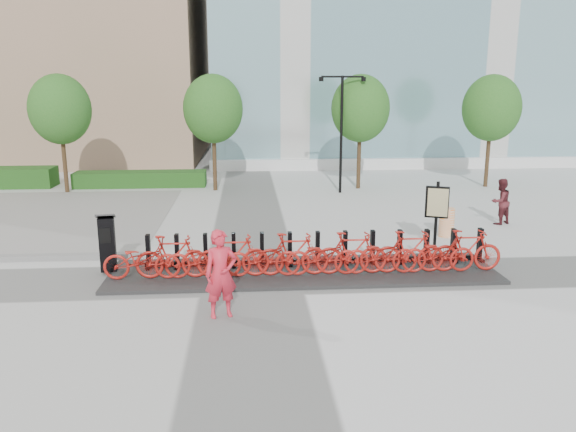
{
  "coord_description": "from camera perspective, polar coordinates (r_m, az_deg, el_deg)",
  "views": [
    {
      "loc": [
        -0.08,
        -13.0,
        4.59
      ],
      "look_at": [
        1.0,
        1.5,
        1.2
      ],
      "focal_mm": 35.0,
      "sensor_mm": 36.0,
      "label": 1
    }
  ],
  "objects": [
    {
      "name": "kiosk",
      "position": [
        14.59,
        -17.88,
        -2.63
      ],
      "size": [
        0.51,
        0.44,
        1.48
      ],
      "rotation": [
        0.0,
        0.0,
        0.15
      ],
      "color": "black",
      "rests_on": "dock_pad"
    },
    {
      "name": "worker_red",
      "position": [
        11.38,
        -6.83,
        -5.86
      ],
      "size": [
        0.75,
        0.59,
        1.81
      ],
      "primitive_type": "imported",
      "rotation": [
        0.0,
        0.0,
        0.27
      ],
      "color": "red",
      "rests_on": "ground"
    },
    {
      "name": "tree_0",
      "position": [
        26.25,
        -22.16,
        9.99
      ],
      "size": [
        2.6,
        2.6,
        5.1
      ],
      "color": "#452F21",
      "rests_on": "ground"
    },
    {
      "name": "tree_1",
      "position": [
        25.07,
        -7.63,
        10.72
      ],
      "size": [
        2.6,
        2.6,
        5.1
      ],
      "color": "#452F21",
      "rests_on": "ground"
    },
    {
      "name": "tree_2",
      "position": [
        25.53,
        7.36,
        10.77
      ],
      "size": [
        2.6,
        2.6,
        5.1
      ],
      "color": "#452F21",
      "rests_on": "ground"
    },
    {
      "name": "map_sign",
      "position": [
        16.31,
        14.9,
        1.08
      ],
      "size": [
        0.63,
        0.33,
        1.98
      ],
      "rotation": [
        0.0,
        0.0,
        -0.38
      ],
      "color": "black",
      "rests_on": "ground"
    },
    {
      "name": "bike_9",
      "position": [
        14.12,
        12.24,
        -3.56
      ],
      "size": [
        1.77,
        0.5,
        1.06
      ],
      "primitive_type": "imported",
      "rotation": [
        0.0,
        0.0,
        1.57
      ],
      "color": "#A41A13",
      "rests_on": "dock_pad"
    },
    {
      "name": "streetlamp",
      "position": [
        24.39,
        5.46,
        9.64
      ],
      "size": [
        2.0,
        0.2,
        5.0
      ],
      "color": "black",
      "rests_on": "ground"
    },
    {
      "name": "bike_0",
      "position": [
        13.8,
        -14.63,
        -4.31
      ],
      "size": [
        1.82,
        0.63,
        0.96
      ],
      "primitive_type": "imported",
      "rotation": [
        0.0,
        0.0,
        1.57
      ],
      "color": "#A41A13",
      "rests_on": "dock_pad"
    },
    {
      "name": "dock_rail_posts",
      "position": [
        14.48,
        3.06,
        -3.28
      ],
      "size": [
        8.74,
        0.5,
        0.85
      ],
      "primitive_type": null,
      "color": "black",
      "rests_on": "dock_pad"
    },
    {
      "name": "ground",
      "position": [
        13.79,
        -3.71,
        -6.35
      ],
      "size": [
        120.0,
        120.0,
        0.0
      ],
      "primitive_type": "plane",
      "color": "silver"
    },
    {
      "name": "bike_5",
      "position": [
        13.59,
        0.48,
        -3.9
      ],
      "size": [
        1.77,
        0.5,
        1.06
      ],
      "primitive_type": "imported",
      "rotation": [
        0.0,
        0.0,
        1.57
      ],
      "color": "#A41A13",
      "rests_on": "dock_pad"
    },
    {
      "name": "pedestrian",
      "position": [
        20.21,
        20.77,
        1.39
      ],
      "size": [
        0.93,
        0.85,
        1.56
      ],
      "primitive_type": "imported",
      "rotation": [
        0.0,
        0.0,
        3.57
      ],
      "color": "#501C21",
      "rests_on": "ground"
    },
    {
      "name": "bike_2",
      "position": [
        13.61,
        -8.64,
        -4.27
      ],
      "size": [
        1.82,
        0.63,
        0.96
      ],
      "primitive_type": "imported",
      "rotation": [
        0.0,
        0.0,
        1.57
      ],
      "color": "#A41A13",
      "rests_on": "dock_pad"
    },
    {
      "name": "bike_10",
      "position": [
        14.35,
        14.99,
        -3.66
      ],
      "size": [
        1.82,
        0.63,
        0.96
      ],
      "primitive_type": "imported",
      "rotation": [
        0.0,
        0.0,
        1.57
      ],
      "color": "#A41A13",
      "rests_on": "dock_pad"
    },
    {
      "name": "tree_3",
      "position": [
        27.37,
        19.97,
        10.26
      ],
      "size": [
        2.6,
        2.6,
        5.1
      ],
      "color": "#452F21",
      "rests_on": "ground"
    },
    {
      "name": "bike_7",
      "position": [
        13.78,
        6.47,
        -3.75
      ],
      "size": [
        1.77,
        0.5,
        1.06
      ],
      "primitive_type": "imported",
      "rotation": [
        0.0,
        0.0,
        1.57
      ],
      "color": "#A41A13",
      "rests_on": "dock_pad"
    },
    {
      "name": "bike_6",
      "position": [
        13.69,
        3.5,
        -4.04
      ],
      "size": [
        1.82,
        0.63,
        0.96
      ],
      "primitive_type": "imported",
      "rotation": [
        0.0,
        0.0,
        1.57
      ],
      "color": "#A41A13",
      "rests_on": "dock_pad"
    },
    {
      "name": "bike_8",
      "position": [
        13.95,
        9.38,
        -3.86
      ],
      "size": [
        1.82,
        0.63,
        0.96
      ],
      "primitive_type": "imported",
      "rotation": [
        0.0,
        0.0,
        1.57
      ],
      "color": "#A41A13",
      "rests_on": "dock_pad"
    },
    {
      "name": "bike_1",
      "position": [
        13.67,
        -11.67,
        -4.08
      ],
      "size": [
        1.77,
        0.5,
        1.06
      ],
      "primitive_type": "imported",
      "rotation": [
        0.0,
        0.0,
        1.57
      ],
      "color": "#A41A13",
      "rests_on": "dock_pad"
    },
    {
      "name": "bike_11",
      "position": [
        14.59,
        17.68,
        -3.35
      ],
      "size": [
        1.77,
        0.5,
        1.06
      ],
      "primitive_type": "imported",
      "rotation": [
        0.0,
        0.0,
        1.57
      ],
      "color": "#A41A13",
      "rests_on": "dock_pad"
    },
    {
      "name": "hedge_b",
      "position": [
        27.0,
        -14.73,
        3.65
      ],
      "size": [
        6.0,
        1.2,
        0.7
      ],
      "primitive_type": "cube",
      "color": "#1D541F",
      "rests_on": "ground"
    },
    {
      "name": "construction_barrel",
      "position": [
        18.1,
        15.81,
        -0.62
      ],
      "size": [
        0.6,
        0.6,
        0.9
      ],
      "primitive_type": "cylinder",
      "rotation": [
        0.0,
        0.0,
        -0.35
      ],
      "color": "orange",
      "rests_on": "ground"
    },
    {
      "name": "bike_3",
      "position": [
        13.56,
        -5.61,
        -4.01
      ],
      "size": [
        1.77,
        0.5,
        1.06
      ],
      "primitive_type": "imported",
      "rotation": [
        0.0,
        0.0,
        1.57
      ],
      "color": "#A41A13",
      "rests_on": "dock_pad"
    },
    {
      "name": "bike_4",
      "position": [
        13.57,
        -2.56,
        -4.18
      ],
      "size": [
        1.82,
        0.63,
        0.96
      ],
      "primitive_type": "imported",
      "rotation": [
        0.0,
        0.0,
        1.57
      ],
      "color": "#A41A13",
      "rests_on": "dock_pad"
    },
    {
      "name": "dock_pad",
      "position": [
        14.13,
        1.58,
        -5.67
      ],
      "size": [
        9.6,
        2.4,
        0.08
      ],
      "primitive_type": "cube",
      "color": "#272727",
      "rests_on": "ground"
    }
  ]
}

